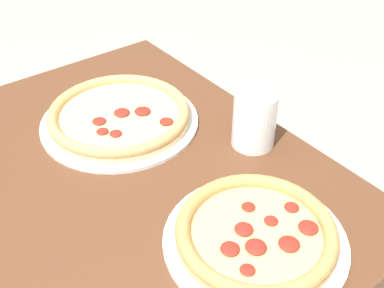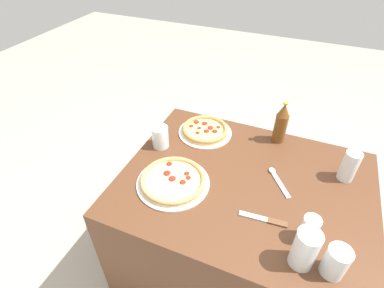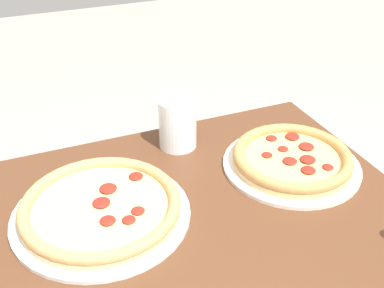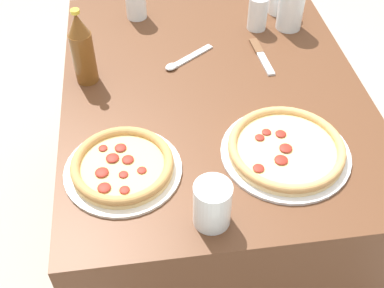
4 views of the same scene
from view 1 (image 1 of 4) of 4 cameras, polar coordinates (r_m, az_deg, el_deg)
The scene contains 3 objects.
pizza_veggie at distance 0.99m, azimuth -8.61°, elevation 3.31°, with size 0.32×0.32×0.04m.
pizza_margherita at distance 0.74m, azimuth 7.58°, elevation -10.56°, with size 0.28×0.28×0.04m.
glass_lemonade at distance 0.91m, azimuth 7.40°, elevation 2.75°, with size 0.08×0.08×0.11m.
Camera 1 is at (0.08, 0.60, 1.28)m, focal length 45.00 mm.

